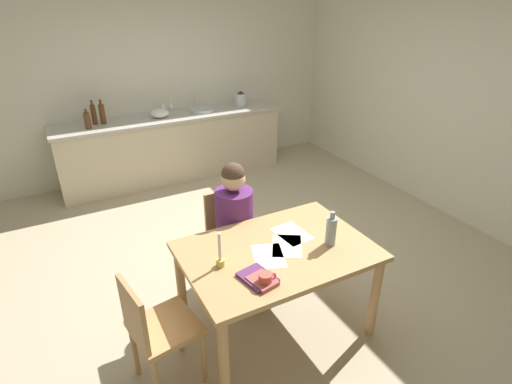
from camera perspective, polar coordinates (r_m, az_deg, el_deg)
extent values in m
cube|color=tan|center=(4.17, -1.43, -9.21)|extent=(5.20, 5.20, 0.04)
cube|color=beige|center=(5.93, -13.41, 15.05)|extent=(5.20, 0.12, 2.60)
cube|color=beige|center=(5.22, 25.39, 11.74)|extent=(0.12, 5.20, 2.60)
cube|color=beige|center=(5.83, -11.54, 6.11)|extent=(3.03, 0.60, 0.86)
cube|color=#B7B2A8|center=(5.69, -11.95, 10.35)|extent=(3.07, 0.64, 0.04)
cube|color=tan|center=(2.95, 3.01, -8.35)|extent=(1.36, 0.93, 0.04)
cylinder|color=tan|center=(2.72, -4.55, -22.77)|extent=(0.07, 0.07, 0.71)
cylinder|color=tan|center=(3.25, 16.41, -14.13)|extent=(0.07, 0.07, 0.71)
cylinder|color=tan|center=(3.28, -10.51, -12.89)|extent=(0.07, 0.07, 0.71)
cylinder|color=tan|center=(3.73, 7.86, -7.26)|extent=(0.07, 0.07, 0.71)
cube|color=tan|center=(3.56, -3.12, -6.83)|extent=(0.41, 0.41, 0.04)
cube|color=tan|center=(3.59, -4.56, -2.62)|extent=(0.36, 0.04, 0.40)
cylinder|color=tan|center=(3.51, -4.24, -12.11)|extent=(0.04, 0.04, 0.45)
cylinder|color=tan|center=(3.64, 0.64, -10.45)|extent=(0.04, 0.04, 0.45)
cylinder|color=tan|center=(3.76, -6.57, -9.26)|extent=(0.04, 0.04, 0.45)
cylinder|color=tan|center=(3.88, -1.95, -7.83)|extent=(0.04, 0.04, 0.45)
cylinder|color=#592666|center=(3.42, -3.08, -3.60)|extent=(0.33, 0.33, 0.50)
sphere|color=#D8AD8C|center=(3.25, -3.23, 1.89)|extent=(0.20, 0.20, 0.20)
sphere|color=#473323|center=(3.23, -3.25, 2.53)|extent=(0.19, 0.19, 0.19)
cylinder|color=#383847|center=(3.38, -2.69, -9.02)|extent=(0.14, 0.38, 0.13)
cylinder|color=#383847|center=(3.38, -1.07, -13.75)|extent=(0.10, 0.10, 0.45)
cylinder|color=#383847|center=(3.44, -0.31, -8.25)|extent=(0.14, 0.38, 0.13)
cylinder|color=#383847|center=(3.45, 1.31, -12.89)|extent=(0.10, 0.10, 0.45)
cube|color=tan|center=(2.81, -12.70, -18.08)|extent=(0.46, 0.46, 0.04)
cube|color=tan|center=(2.63, -16.93, -16.25)|extent=(0.09, 0.36, 0.40)
cylinder|color=tan|center=(2.93, -7.41, -22.09)|extent=(0.04, 0.04, 0.46)
cylinder|color=tan|center=(3.14, -10.77, -18.19)|extent=(0.04, 0.04, 0.46)
cylinder|color=tan|center=(2.84, -13.89, -24.84)|extent=(0.04, 0.04, 0.46)
cylinder|color=tan|center=(3.06, -16.77, -20.52)|extent=(0.04, 0.04, 0.46)
cylinder|color=#D84C3F|center=(2.59, 1.33, -12.22)|extent=(0.09, 0.09, 0.09)
torus|color=#D84C3F|center=(2.61, 2.29, -11.83)|extent=(0.06, 0.01, 0.06)
cylinder|color=gold|center=(2.77, -5.05, -9.91)|extent=(0.06, 0.06, 0.05)
cylinder|color=white|center=(2.70, -5.15, -7.70)|extent=(0.02, 0.02, 0.21)
cube|color=#5A2858|center=(2.66, 0.21, -11.98)|extent=(0.23, 0.27, 0.02)
cube|color=#A44E4A|center=(2.62, 0.88, -12.48)|extent=(0.18, 0.20, 0.03)
cube|color=white|center=(3.12, 5.08, -5.87)|extent=(0.24, 0.32, 0.00)
cube|color=white|center=(2.98, 4.39, -7.57)|extent=(0.33, 0.36, 0.00)
cube|color=white|center=(2.87, 1.77, -9.02)|extent=(0.30, 0.35, 0.00)
cylinder|color=#8C999E|center=(2.98, 10.53, -5.50)|extent=(0.08, 0.08, 0.22)
cylinder|color=#8C999E|center=(2.91, 10.75, -3.24)|extent=(0.04, 0.04, 0.05)
cylinder|color=#B2B7BC|center=(5.81, -7.64, 11.44)|extent=(0.36, 0.36, 0.04)
cylinder|color=silver|center=(5.94, -8.27, 12.71)|extent=(0.02, 0.02, 0.24)
cylinder|color=#593319|center=(5.38, -22.69, 9.26)|extent=(0.07, 0.07, 0.19)
cylinder|color=#593319|center=(5.35, -22.92, 10.49)|extent=(0.03, 0.03, 0.05)
cylinder|color=#593319|center=(5.53, -21.91, 10.08)|extent=(0.06, 0.06, 0.24)
cylinder|color=#593319|center=(5.49, -22.18, 11.60)|extent=(0.03, 0.03, 0.06)
cylinder|color=#593319|center=(5.51, -20.86, 10.22)|extent=(0.07, 0.07, 0.25)
cylinder|color=#593319|center=(5.47, -21.12, 11.75)|extent=(0.03, 0.03, 0.06)
ellipsoid|color=white|center=(5.61, -13.44, 10.77)|extent=(0.25, 0.25, 0.11)
cylinder|color=#B7BABF|center=(6.03, -2.17, 12.88)|extent=(0.18, 0.18, 0.18)
cone|color=#262628|center=(6.00, -2.19, 13.90)|extent=(0.11, 0.11, 0.04)
cylinder|color=silver|center=(5.84, -11.84, 11.00)|extent=(0.06, 0.06, 0.00)
cylinder|color=silver|center=(5.83, -11.87, 11.35)|extent=(0.01, 0.01, 0.07)
cone|color=silver|center=(5.81, -11.94, 12.06)|extent=(0.07, 0.07, 0.08)
cylinder|color=silver|center=(5.81, -12.84, 10.83)|extent=(0.06, 0.06, 0.00)
cylinder|color=silver|center=(5.80, -12.88, 11.18)|extent=(0.01, 0.01, 0.07)
cone|color=silver|center=(5.78, -12.95, 11.89)|extent=(0.07, 0.07, 0.08)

